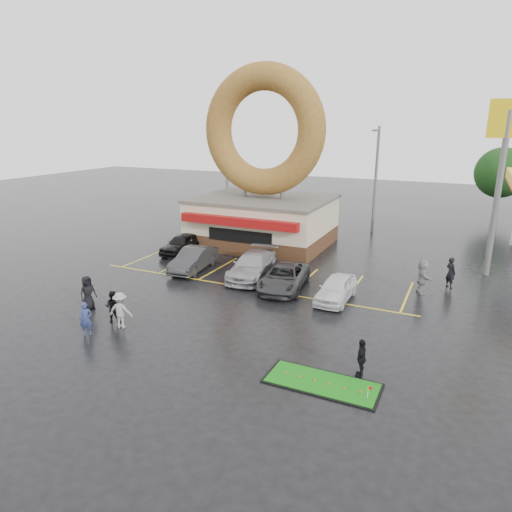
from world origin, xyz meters
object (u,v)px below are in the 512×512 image
at_px(car_white, 336,289).
at_px(person_blue, 86,319).
at_px(streetlight_mid, 376,177).
at_px(person_cameraman, 361,358).
at_px(putting_green, 322,383).
at_px(donut_shop, 263,188).
at_px(car_dgrey, 193,259).
at_px(shell_sign, 503,156).
at_px(streetlight_left, 226,171).
at_px(dumpster, 215,230).
at_px(car_black, 182,244).
at_px(car_grey, 284,277).
at_px(car_silver, 253,265).

height_order(car_white, person_blue, person_blue).
height_order(streetlight_mid, person_cameraman, streetlight_mid).
bearing_deg(putting_green, car_white, 102.41).
distance_m(car_white, person_blue, 12.70).
height_order(donut_shop, putting_green, donut_shop).
bearing_deg(car_dgrey, car_white, -12.17).
height_order(shell_sign, streetlight_left, shell_sign).
bearing_deg(dumpster, car_black, -97.70).
relative_size(streetlight_mid, car_black, 2.15).
relative_size(streetlight_left, dumpster, 5.00).
distance_m(car_black, person_cameraman, 19.45).
xyz_separation_m(car_black, person_cameraman, (15.76, -11.40, 0.05)).
bearing_deg(person_cameraman, donut_shop, -148.10).
bearing_deg(dumpster, shell_sign, -13.99).
relative_size(car_black, person_blue, 2.70).
bearing_deg(shell_sign, streetlight_left, 161.01).
xyz_separation_m(car_grey, putting_green, (5.05, -8.80, -0.65)).
xyz_separation_m(car_black, dumpster, (-0.26, 5.23, -0.06)).
bearing_deg(car_silver, car_dgrey, 178.38).
height_order(streetlight_mid, putting_green, streetlight_mid).
bearing_deg(person_cameraman, shell_sign, 160.54).
xyz_separation_m(person_blue, dumpster, (-3.98, 18.42, -0.13)).
bearing_deg(putting_green, donut_shop, 120.60).
height_order(streetlight_mid, dumpster, streetlight_mid).
height_order(streetlight_left, putting_green, streetlight_left).
distance_m(car_grey, putting_green, 10.17).
bearing_deg(car_white, donut_shop, 133.67).
distance_m(donut_shop, streetlight_left, 9.87).
bearing_deg(person_blue, shell_sign, 8.13).
relative_size(car_silver, dumpster, 2.93).
bearing_deg(shell_sign, car_black, -168.82).
height_order(donut_shop, person_blue, donut_shop).
xyz_separation_m(donut_shop, car_black, (-4.24, -4.97, -3.75)).
xyz_separation_m(streetlight_left, dumpster, (2.50, -6.69, -4.13)).
relative_size(shell_sign, person_cameraman, 6.96).
height_order(streetlight_left, streetlight_mid, same).
xyz_separation_m(shell_sign, car_dgrey, (-17.28, -7.09, -6.65)).
xyz_separation_m(car_white, person_cameraman, (2.97, -7.10, 0.09)).
distance_m(person_blue, dumpster, 18.84).
distance_m(donut_shop, car_white, 13.17).
bearing_deg(car_grey, person_blue, -129.32).
bearing_deg(donut_shop, shell_sign, -3.47).
distance_m(shell_sign, car_grey, 14.80).
xyz_separation_m(donut_shop, car_dgrey, (-1.28, -8.06, -3.73)).
bearing_deg(car_dgrey, shell_sign, 17.11).
bearing_deg(dumpster, car_grey, -53.05).
distance_m(car_grey, dumpster, 13.31).
xyz_separation_m(streetlight_left, person_blue, (6.48, -25.11, -4.01)).
height_order(shell_sign, car_grey, shell_sign).
bearing_deg(putting_green, car_grey, 119.86).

